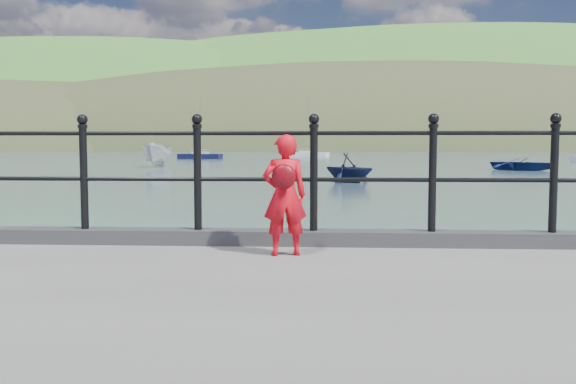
# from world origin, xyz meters

# --- Properties ---
(ground) EXTENTS (600.00, 600.00, 0.00)m
(ground) POSITION_xyz_m (0.00, 0.00, 0.00)
(ground) COLOR #2D4251
(ground) RESTS_ON ground
(kerb) EXTENTS (60.00, 0.30, 0.15)m
(kerb) POSITION_xyz_m (0.00, -0.15, 1.07)
(kerb) COLOR #28282B
(kerb) RESTS_ON quay
(railing) EXTENTS (18.11, 0.11, 1.20)m
(railing) POSITION_xyz_m (0.00, -0.15, 1.82)
(railing) COLOR black
(railing) RESTS_ON kerb
(far_shore) EXTENTS (830.00, 200.00, 156.00)m
(far_shore) POSITION_xyz_m (38.34, 239.41, -22.57)
(far_shore) COLOR #333A21
(far_shore) RESTS_ON ground
(child) EXTENTS (0.45, 0.36, 1.13)m
(child) POSITION_xyz_m (0.34, -0.75, 1.57)
(child) COLOR red
(child) RESTS_ON quay
(launch_blue) EXTENTS (5.94, 5.89, 1.01)m
(launch_blue) POSITION_xyz_m (16.28, 41.84, 0.51)
(launch_blue) COLOR #111F4E
(launch_blue) RESTS_ON ground
(launch_white) EXTENTS (2.32, 5.63, 2.14)m
(launch_white) POSITION_xyz_m (-13.99, 47.42, 1.07)
(launch_white) COLOR silver
(launch_white) RESTS_ON ground
(launch_navy) EXTENTS (3.94, 3.88, 1.57)m
(launch_navy) POSITION_xyz_m (2.11, 26.12, 0.79)
(launch_navy) COLOR black
(launch_navy) RESTS_ON ground
(sailboat_deep) EXTENTS (7.20, 4.08, 10.09)m
(sailboat_deep) POSITION_xyz_m (-1.71, 92.47, 0.34)
(sailboat_deep) COLOR white
(sailboat_deep) RESTS_ON ground
(sailboat_left) EXTENTS (6.24, 2.89, 8.54)m
(sailboat_left) POSITION_xyz_m (-16.08, 76.69, 0.34)
(sailboat_left) COLOR black
(sailboat_left) RESTS_ON ground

